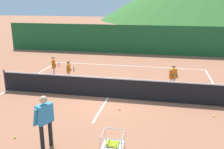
# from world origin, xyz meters

# --- Properties ---
(ground_plane) EXTENTS (120.00, 120.00, 0.00)m
(ground_plane) POSITION_xyz_m (0.00, 0.00, 0.00)
(ground_plane) COLOR #A86647
(line_baseline_far) EXTENTS (10.19, 0.08, 0.01)m
(line_baseline_far) POSITION_xyz_m (0.00, 6.05, 0.00)
(line_baseline_far) COLOR white
(line_baseline_far) RESTS_ON ground
(line_sideline_west) EXTENTS (0.08, 11.84, 0.01)m
(line_sideline_west) POSITION_xyz_m (-5.10, 0.00, 0.00)
(line_sideline_west) COLOR white
(line_sideline_west) RESTS_ON ground
(line_service_center) EXTENTS (0.08, 5.13, 0.01)m
(line_service_center) POSITION_xyz_m (0.00, 0.00, 0.00)
(line_service_center) COLOR white
(line_service_center) RESTS_ON ground
(tennis_net) EXTENTS (10.47, 0.08, 1.05)m
(tennis_net) POSITION_xyz_m (0.00, 0.00, 0.50)
(tennis_net) COLOR #333338
(tennis_net) RESTS_ON ground
(instructor) EXTENTS (0.51, 0.83, 1.67)m
(instructor) POSITION_xyz_m (-0.92, -4.36, 1.00)
(instructor) COLOR black
(instructor) RESTS_ON ground
(student_0) EXTENTS (0.58, 0.54, 1.30)m
(student_0) POSITION_xyz_m (-3.63, 2.31, 0.78)
(student_0) COLOR silver
(student_0) RESTS_ON ground
(student_1) EXTENTS (0.51, 0.53, 1.21)m
(student_1) POSITION_xyz_m (-2.53, 1.76, 0.73)
(student_1) COLOR silver
(student_1) RESTS_ON ground
(student_2) EXTENTS (0.46, 0.71, 1.33)m
(student_2) POSITION_xyz_m (2.90, 1.51, 0.80)
(student_2) COLOR silver
(student_2) RESTS_ON ground
(ball_cart) EXTENTS (0.58, 0.58, 0.90)m
(ball_cart) POSITION_xyz_m (1.17, -4.71, 0.58)
(ball_cart) COLOR #B7B7BC
(ball_cart) RESTS_ON ground
(tennis_ball_2) EXTENTS (0.07, 0.07, 0.07)m
(tennis_ball_2) POSITION_xyz_m (0.76, -1.25, 0.03)
(tennis_ball_2) COLOR yellow
(tennis_ball_2) RESTS_ON ground
(tennis_ball_3) EXTENTS (0.07, 0.07, 0.07)m
(tennis_ball_3) POSITION_xyz_m (4.41, -1.14, 0.03)
(tennis_ball_3) COLOR yellow
(tennis_ball_3) RESTS_ON ground
(tennis_ball_4) EXTENTS (0.07, 0.07, 0.07)m
(tennis_ball_4) POSITION_xyz_m (-1.49, -2.79, 0.03)
(tennis_ball_4) COLOR yellow
(tennis_ball_4) RESTS_ON ground
(tennis_ball_5) EXTENTS (0.07, 0.07, 0.07)m
(tennis_ball_5) POSITION_xyz_m (-2.17, -4.10, 0.03)
(tennis_ball_5) COLOR yellow
(tennis_ball_5) RESTS_ON ground
(windscreen_fence) EXTENTS (22.42, 0.08, 2.38)m
(windscreen_fence) POSITION_xyz_m (0.00, 10.26, 1.19)
(windscreen_fence) COLOR #1E5B2D
(windscreen_fence) RESTS_ON ground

